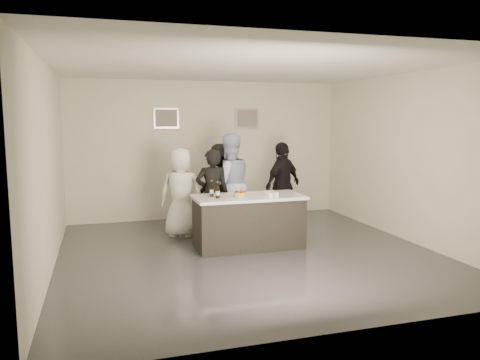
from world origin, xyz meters
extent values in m
plane|color=#3D3D42|center=(0.00, 0.00, 0.00)|extent=(6.00, 6.00, 0.00)
plane|color=white|center=(0.00, 0.00, 3.00)|extent=(6.00, 6.00, 0.00)
cube|color=silver|center=(0.00, 3.00, 1.50)|extent=(6.00, 0.04, 3.00)
cube|color=silver|center=(0.00, -3.00, 1.50)|extent=(6.00, 0.04, 3.00)
cube|color=silver|center=(-3.00, 0.00, 1.50)|extent=(0.04, 6.00, 3.00)
cube|color=silver|center=(3.00, 0.00, 1.50)|extent=(0.04, 6.00, 3.00)
cube|color=#B2B2B7|center=(-0.90, 2.97, 2.20)|extent=(0.54, 0.04, 0.44)
cube|color=#B2B2B7|center=(0.90, 2.97, 2.20)|extent=(0.54, 0.04, 0.44)
cube|color=white|center=(0.11, 0.34, 0.45)|extent=(1.86, 0.86, 0.90)
cylinder|color=orange|center=(-0.08, 0.26, 0.94)|extent=(0.20, 0.20, 0.07)
cylinder|color=black|center=(-0.52, 0.42, 1.03)|extent=(0.07, 0.07, 0.26)
cylinder|color=black|center=(-0.46, 0.24, 1.03)|extent=(0.07, 0.07, 0.26)
cube|color=orange|center=(0.46, 0.20, 0.94)|extent=(0.19, 0.30, 0.08)
cube|color=pink|center=(-0.24, 0.05, 0.90)|extent=(0.24, 0.08, 0.01)
imported|color=black|center=(-0.35, 1.08, 0.83)|extent=(0.67, 0.51, 1.66)
imported|color=#B3C3EA|center=(0.04, 1.34, 0.96)|extent=(0.98, 0.79, 1.92)
imported|color=white|center=(-0.86, 1.44, 0.83)|extent=(0.95, 0.78, 1.66)
imported|color=black|center=(1.22, 1.58, 0.86)|extent=(1.09, 0.89, 1.73)
imported|color=black|center=(0.03, 1.91, 0.85)|extent=(1.14, 0.72, 1.70)
camera|label=1|loc=(-2.28, -7.09, 2.20)|focal=35.00mm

